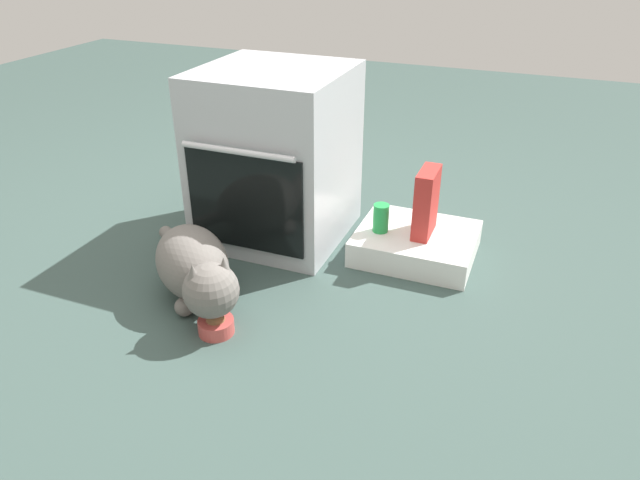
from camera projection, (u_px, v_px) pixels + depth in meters
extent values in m
plane|color=#384C47|center=(239.00, 272.00, 2.38)|extent=(8.00, 8.00, 0.00)
cube|color=#B7BABF|center=(276.00, 156.00, 2.51)|extent=(0.59, 0.58, 0.74)
cube|color=black|center=(244.00, 203.00, 2.32)|extent=(0.50, 0.01, 0.40)
cylinder|color=silver|center=(237.00, 152.00, 2.19)|extent=(0.47, 0.02, 0.02)
cube|color=white|center=(416.00, 243.00, 2.48)|extent=(0.49, 0.42, 0.11)
cylinder|color=#C64C47|center=(216.00, 326.00, 2.03)|extent=(0.12, 0.12, 0.05)
sphere|color=brown|center=(216.00, 322.00, 2.02)|extent=(0.07, 0.07, 0.07)
ellipsoid|color=slate|center=(192.00, 262.00, 2.18)|extent=(0.45, 0.44, 0.26)
sphere|color=slate|center=(211.00, 290.00, 1.98)|extent=(0.19, 0.19, 0.19)
cone|color=slate|center=(224.00, 268.00, 1.96)|extent=(0.07, 0.07, 0.09)
cone|color=slate|center=(193.00, 276.00, 1.92)|extent=(0.07, 0.07, 0.09)
cylinder|color=slate|center=(173.00, 240.00, 2.46)|extent=(0.28, 0.26, 0.13)
sphere|color=slate|center=(222.00, 297.00, 2.17)|extent=(0.07, 0.07, 0.07)
sphere|color=slate|center=(185.00, 307.00, 2.11)|extent=(0.07, 0.07, 0.07)
cube|color=#B72D28|center=(426.00, 203.00, 2.38)|extent=(0.07, 0.18, 0.28)
cylinder|color=green|center=(381.00, 218.00, 2.44)|extent=(0.07, 0.07, 0.12)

